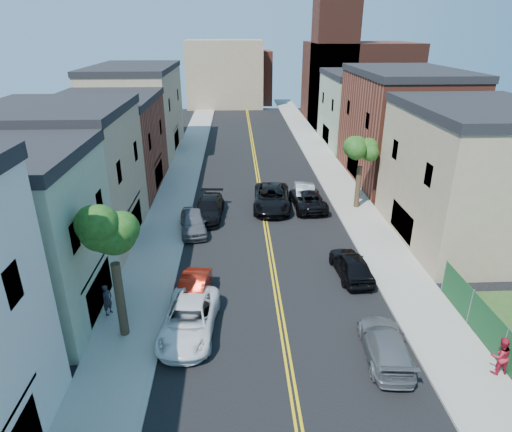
{
  "coord_description": "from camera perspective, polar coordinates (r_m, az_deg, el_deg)",
  "views": [
    {
      "loc": [
        -2.23,
        -3.94,
        14.15
      ],
      "look_at": [
        -0.89,
        24.1,
        2.0
      ],
      "focal_mm": 30.71,
      "sensor_mm": 36.0,
      "label": 1
    }
  ],
  "objects": [
    {
      "name": "curb_right",
      "position": [
        46.9,
        7.73,
        5.72
      ],
      "size": [
        0.3,
        100.0,
        0.15
      ],
      "primitive_type": "cube",
      "color": "gray",
      "rests_on": "ground"
    },
    {
      "name": "sidewalk_left",
      "position": [
        46.49,
        -9.65,
        5.45
      ],
      "size": [
        3.2,
        100.0,
        0.15
      ],
      "primitive_type": "cube",
      "color": "gray",
      "rests_on": "ground"
    },
    {
      "name": "backdrop_left",
      "position": [
        86.34,
        -4.09,
        17.94
      ],
      "size": [
        14.0,
        8.0,
        12.0
      ],
      "primitive_type": "cube",
      "color": "#998466",
      "rests_on": "ground"
    },
    {
      "name": "pedestrian_left",
      "position": [
        24.6,
        -18.79,
        -10.29
      ],
      "size": [
        0.64,
        0.74,
        1.73
      ],
      "primitive_type": "imported",
      "rotation": [
        0.0,
        0.0,
        1.15
      ],
      "color": "#24232A",
      "rests_on": "sidewalk_left"
    },
    {
      "name": "pedestrian_right",
      "position": [
        22.54,
        29.21,
        -15.59
      ],
      "size": [
        0.93,
        0.75,
        1.82
      ],
      "primitive_type": "imported",
      "rotation": [
        0.0,
        0.0,
        3.21
      ],
      "color": "#AB1A2E",
      "rests_on": "sidewalk_right"
    },
    {
      "name": "black_suv_lane",
      "position": [
        36.97,
        2.05,
        2.38
      ],
      "size": [
        3.44,
        6.65,
        1.79
      ],
      "primitive_type": "imported",
      "rotation": [
        0.0,
        0.0,
        -0.07
      ],
      "color": "black",
      "rests_on": "ground"
    },
    {
      "name": "bldg_left_tan_near",
      "position": [
        32.7,
        -23.75,
        4.22
      ],
      "size": [
        9.0,
        10.0,
        9.0
      ],
      "primitive_type": "cube",
      "color": "#998466",
      "rests_on": "ground"
    },
    {
      "name": "black_car_left",
      "position": [
        35.27,
        -6.2,
        1.0
      ],
      "size": [
        2.64,
        5.61,
        1.58
      ],
      "primitive_type": "imported",
      "rotation": [
        0.0,
        0.0,
        -0.08
      ],
      "color": "black",
      "rests_on": "ground"
    },
    {
      "name": "bldg_right_brick",
      "position": [
        45.89,
        18.37,
        10.74
      ],
      "size": [
        9.0,
        14.0,
        10.0
      ],
      "primitive_type": "cube",
      "color": "brown",
      "rests_on": "ground"
    },
    {
      "name": "grey_car_right",
      "position": [
        21.85,
        16.49,
        -15.78
      ],
      "size": [
        2.33,
        4.91,
        1.38
      ],
      "primitive_type": "imported",
      "rotation": [
        0.0,
        0.0,
        3.06
      ],
      "color": "#5B5F63",
      "rests_on": "ground"
    },
    {
      "name": "red_sedan",
      "position": [
        24.89,
        -8.21,
        -9.6
      ],
      "size": [
        1.95,
        4.35,
        1.38
      ],
      "primitive_type": "imported",
      "rotation": [
        0.0,
        0.0,
        -0.12
      ],
      "color": "#B61C0C",
      "rests_on": "ground"
    },
    {
      "name": "silver_car_right",
      "position": [
        39.21,
        6.29,
        3.31
      ],
      "size": [
        2.01,
        4.79,
        1.54
      ],
      "primitive_type": "imported",
      "rotation": [
        0.0,
        0.0,
        3.06
      ],
      "color": "#A4A7AC",
      "rests_on": "ground"
    },
    {
      "name": "dark_car_right_far",
      "position": [
        37.32,
        6.76,
        2.23
      ],
      "size": [
        2.8,
        5.66,
        1.54
      ],
      "primitive_type": "imported",
      "rotation": [
        0.0,
        0.0,
        3.18
      ],
      "color": "black",
      "rests_on": "ground"
    },
    {
      "name": "bldg_right_palegrn",
      "position": [
        59.08,
        13.62,
        13.13
      ],
      "size": [
        9.0,
        12.0,
        8.5
      ],
      "primitive_type": "cube",
      "color": "gray",
      "rests_on": "ground"
    },
    {
      "name": "church",
      "position": [
        73.72,
        12.45,
        17.52
      ],
      "size": [
        16.2,
        14.2,
        22.6
      ],
      "color": "#4C2319",
      "rests_on": "ground"
    },
    {
      "name": "tree_left_mid",
      "position": [
        20.28,
        -18.68,
        0.2
      ],
      "size": [
        5.2,
        5.2,
        9.29
      ],
      "color": "#332619",
      "rests_on": "sidewalk_left"
    },
    {
      "name": "bldg_left_palegrn",
      "position": [
        25.18,
        -30.36,
        -3.18
      ],
      "size": [
        9.0,
        8.0,
        8.5
      ],
      "primitive_type": "cube",
      "color": "gray",
      "rests_on": "ground"
    },
    {
      "name": "backdrop_center",
      "position": [
        90.43,
        -1.37,
        17.59
      ],
      "size": [
        10.0,
        8.0,
        10.0
      ],
      "primitive_type": "cube",
      "color": "brown",
      "rests_on": "ground"
    },
    {
      "name": "white_pickup",
      "position": [
        22.62,
        -8.71,
        -13.17
      ],
      "size": [
        3.03,
        5.76,
        1.55
      ],
      "primitive_type": "imported",
      "rotation": [
        0.0,
        0.0,
        -0.09
      ],
      "color": "white",
      "rests_on": "ground"
    },
    {
      "name": "bldg_left_tan_far",
      "position": [
        56.0,
        -15.22,
        12.95
      ],
      "size": [
        9.0,
        16.0,
        9.5
      ],
      "primitive_type": "cube",
      "color": "#998466",
      "rests_on": "ground"
    },
    {
      "name": "curb_left",
      "position": [
        46.31,
        -7.49,
        5.51
      ],
      "size": [
        0.3,
        100.0,
        0.15
      ],
      "primitive_type": "cube",
      "color": "gray",
      "rests_on": "ground"
    },
    {
      "name": "bldg_left_brick",
      "position": [
        42.86,
        -18.8,
        8.47
      ],
      "size": [
        9.0,
        12.0,
        8.0
      ],
      "primitive_type": "cube",
      "color": "brown",
      "rests_on": "ground"
    },
    {
      "name": "grey_car_left",
      "position": [
        32.95,
        -8.19,
        -0.76
      ],
      "size": [
        2.49,
        4.86,
        1.58
      ],
      "primitive_type": "imported",
      "rotation": [
        0.0,
        0.0,
        0.14
      ],
      "color": "#56585D",
      "rests_on": "ground"
    },
    {
      "name": "tree_right_far",
      "position": [
        36.41,
        13.72,
        9.42
      ],
      "size": [
        4.4,
        4.4,
        8.03
      ],
      "color": "#332619",
      "rests_on": "sidewalk_right"
    },
    {
      "name": "black_car_right",
      "position": [
        27.56,
        12.32,
        -6.22
      ],
      "size": [
        2.13,
        4.66,
        1.55
      ],
      "primitive_type": "imported",
      "rotation": [
        0.0,
        0.0,
        3.21
      ],
      "color": "black",
      "rests_on": "ground"
    },
    {
      "name": "bldg_right_tan",
      "position": [
        33.72,
        26.26,
        4.32
      ],
      "size": [
        9.0,
        12.0,
        9.0
      ],
      "primitive_type": "cube",
      "color": "#998466",
      "rests_on": "ground"
    },
    {
      "name": "sidewalk_right",
      "position": [
        47.24,
        9.83,
        5.72
      ],
      "size": [
        3.2,
        100.0,
        0.15
      ],
      "primitive_type": "cube",
      "color": "gray",
      "rests_on": "ground"
    }
  ]
}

